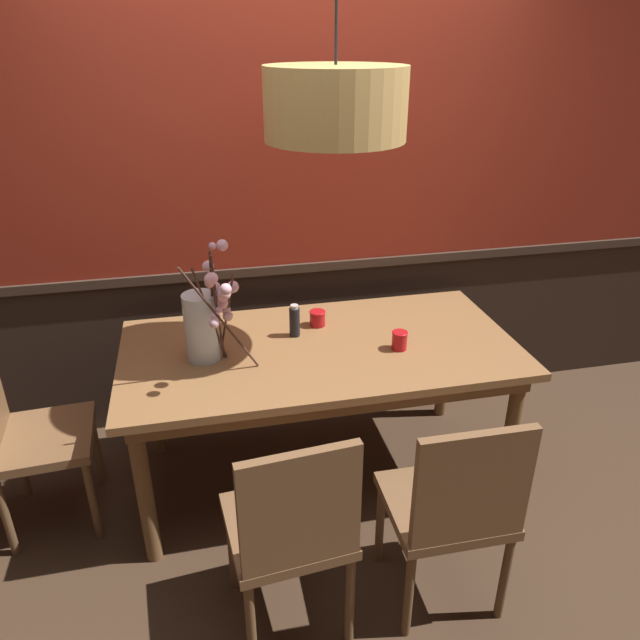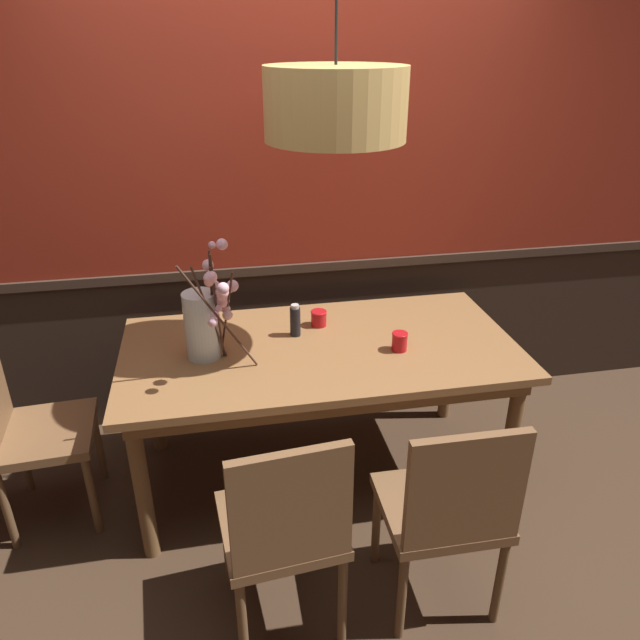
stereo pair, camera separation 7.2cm
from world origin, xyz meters
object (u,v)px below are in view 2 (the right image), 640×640
(vase_with_blossoms, at_px, (205,321))
(candle_holder_nearer_center, at_px, (319,318))
(chair_near_side_right, at_px, (449,507))
(condiment_bottle, at_px, (295,321))
(dining_table, at_px, (320,360))
(chair_head_west_end, at_px, (27,427))
(pendant_lamp, at_px, (336,104))
(chair_near_side_left, at_px, (284,526))
(candle_holder_nearer_edge, at_px, (400,341))
(chair_far_side_left, at_px, (253,318))

(vase_with_blossoms, relative_size, candle_holder_nearer_center, 6.76)
(candle_holder_nearer_center, bearing_deg, vase_with_blossoms, -157.63)
(chair_near_side_right, xyz_separation_m, condiment_bottle, (-0.42, 1.01, 0.33))
(dining_table, xyz_separation_m, candle_holder_nearer_center, (0.03, 0.21, 0.12))
(chair_head_west_end, distance_m, candle_holder_nearer_center, 1.44)
(pendant_lamp, bearing_deg, chair_head_west_end, -178.90)
(chair_near_side_right, height_order, candle_holder_nearer_center, chair_near_side_right)
(vase_with_blossoms, relative_size, condiment_bottle, 3.42)
(vase_with_blossoms, bearing_deg, candle_holder_nearer_center, 22.37)
(chair_near_side_left, xyz_separation_m, vase_with_blossoms, (-0.23, 0.85, 0.42))
(dining_table, distance_m, candle_holder_nearer_edge, 0.39)
(dining_table, xyz_separation_m, chair_near_side_right, (0.32, -0.88, -0.17))
(pendant_lamp, bearing_deg, chair_near_side_left, -112.46)
(condiment_bottle, bearing_deg, dining_table, -52.56)
(chair_near_side_left, relative_size, condiment_bottle, 5.78)
(chair_head_west_end, height_order, chair_near_side_left, chair_near_side_left)
(dining_table, distance_m, condiment_bottle, 0.23)
(chair_near_side_right, height_order, candle_holder_nearer_edge, chair_near_side_right)
(chair_far_side_left, bearing_deg, pendant_lamp, -70.16)
(candle_holder_nearer_center, height_order, pendant_lamp, pendant_lamp)
(chair_near_side_left, bearing_deg, chair_near_side_right, -1.24)
(candle_holder_nearer_edge, bearing_deg, vase_with_blossoms, 173.71)
(chair_near_side_right, distance_m, vase_with_blossoms, 1.28)
(dining_table, distance_m, chair_near_side_right, 0.95)
(chair_far_side_left, bearing_deg, chair_near_side_right, -71.89)
(chair_head_west_end, bearing_deg, pendant_lamp, 1.10)
(dining_table, height_order, chair_head_west_end, chair_head_west_end)
(chair_near_side_right, distance_m, condiment_bottle, 1.14)
(chair_near_side_left, xyz_separation_m, condiment_bottle, (0.20, 0.99, 0.32))
(dining_table, distance_m, chair_far_side_left, 0.93)
(candle_holder_nearer_edge, xyz_separation_m, condiment_bottle, (-0.45, 0.24, 0.03))
(chair_near_side_right, bearing_deg, chair_far_side_left, 108.11)
(chair_head_west_end, relative_size, condiment_bottle, 5.37)
(dining_table, distance_m, vase_with_blossoms, 0.59)
(candle_holder_nearer_center, relative_size, candle_holder_nearer_edge, 0.93)
(vase_with_blossoms, xyz_separation_m, condiment_bottle, (0.42, 0.14, -0.10))
(chair_far_side_left, bearing_deg, vase_with_blossoms, -106.75)
(vase_with_blossoms, bearing_deg, chair_far_side_left, 73.25)
(chair_near_side_left, bearing_deg, pendant_lamp, 67.54)
(candle_holder_nearer_edge, distance_m, condiment_bottle, 0.51)
(pendant_lamp, bearing_deg, chair_far_side_left, 109.84)
(dining_table, xyz_separation_m, vase_with_blossoms, (-0.52, -0.02, 0.26))
(chair_near_side_right, height_order, chair_far_side_left, same)
(dining_table, bearing_deg, chair_near_side_right, -69.99)
(dining_table, relative_size, candle_holder_nearer_center, 22.44)
(chair_head_west_end, bearing_deg, candle_holder_nearer_edge, -2.82)
(chair_near_side_right, distance_m, candle_holder_nearer_center, 1.16)
(chair_near_side_right, xyz_separation_m, candle_holder_nearer_edge, (0.04, 0.76, 0.30))
(candle_holder_nearer_center, distance_m, condiment_bottle, 0.16)
(chair_far_side_left, xyz_separation_m, candle_holder_nearer_edge, (0.61, -0.99, 0.29))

